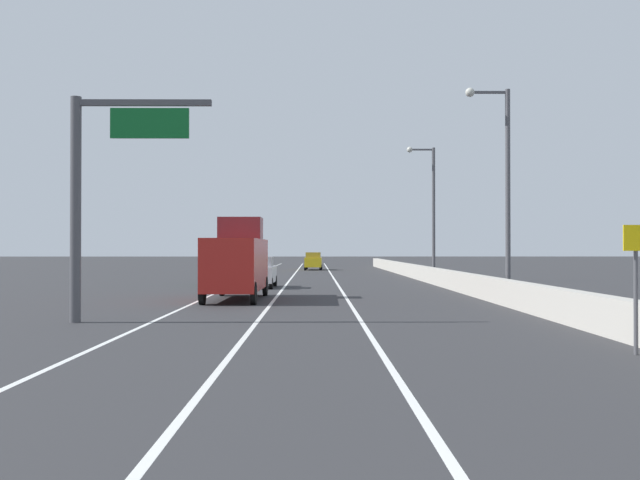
# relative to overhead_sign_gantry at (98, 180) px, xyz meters

# --- Properties ---
(ground_plane) EXTENTS (320.00, 320.00, 0.00)m
(ground_plane) POSITION_rel_overhead_sign_gantry_xyz_m (7.26, 41.37, -4.73)
(ground_plane) COLOR #2D2D30
(lane_stripe_left) EXTENTS (0.16, 130.00, 0.00)m
(lane_stripe_left) POSITION_rel_overhead_sign_gantry_xyz_m (1.76, 32.37, -4.73)
(lane_stripe_left) COLOR silver
(lane_stripe_left) RESTS_ON ground_plane
(lane_stripe_center) EXTENTS (0.16, 130.00, 0.00)m
(lane_stripe_center) POSITION_rel_overhead_sign_gantry_xyz_m (5.26, 32.37, -4.73)
(lane_stripe_center) COLOR silver
(lane_stripe_center) RESTS_ON ground_plane
(lane_stripe_right) EXTENTS (0.16, 130.00, 0.00)m
(lane_stripe_right) POSITION_rel_overhead_sign_gantry_xyz_m (8.76, 32.37, -4.73)
(lane_stripe_right) COLOR silver
(lane_stripe_right) RESTS_ON ground_plane
(jersey_barrier_right) EXTENTS (0.60, 120.00, 1.10)m
(jersey_barrier_right) POSITION_rel_overhead_sign_gantry_xyz_m (15.50, 17.37, -4.18)
(jersey_barrier_right) COLOR #B2ADA3
(jersey_barrier_right) RESTS_ON ground_plane
(overhead_sign_gantry) EXTENTS (4.68, 0.36, 7.50)m
(overhead_sign_gantry) POSITION_rel_overhead_sign_gantry_xyz_m (0.00, 0.00, 0.00)
(overhead_sign_gantry) COLOR #47474C
(overhead_sign_gantry) RESTS_ON ground_plane
(speed_advisory_sign) EXTENTS (0.60, 0.11, 3.00)m
(speed_advisory_sign) POSITION_rel_overhead_sign_gantry_xyz_m (14.60, -7.62, -2.96)
(speed_advisory_sign) COLOR #4C4C51
(speed_advisory_sign) RESTS_ON ground_plane
(lamp_post_right_second) EXTENTS (2.14, 0.44, 10.13)m
(lamp_post_right_second) POSITION_rel_overhead_sign_gantry_xyz_m (16.15, 10.70, 1.09)
(lamp_post_right_second) COLOR #4C4C51
(lamp_post_right_second) RESTS_ON ground_plane
(lamp_post_right_third) EXTENTS (2.14, 0.44, 10.13)m
(lamp_post_right_third) POSITION_rel_overhead_sign_gantry_xyz_m (15.90, 31.35, 1.09)
(lamp_post_right_third) COLOR #4C4C51
(lamp_post_right_third) RESTS_ON ground_plane
(car_yellow_0) EXTENTS (2.09, 4.69, 2.01)m
(car_yellow_0) POSITION_rel_overhead_sign_gantry_xyz_m (7.04, 60.45, -3.72)
(car_yellow_0) COLOR gold
(car_yellow_0) RESTS_ON ground_plane
(car_white_1) EXTENTS (1.99, 4.61, 1.93)m
(car_white_1) POSITION_rel_overhead_sign_gantry_xyz_m (3.73, 21.93, -3.76)
(car_white_1) COLOR white
(car_white_1) RESTS_ON ground_plane
(car_green_2) EXTENTS (1.94, 4.73, 1.92)m
(car_green_2) POSITION_rel_overhead_sign_gantry_xyz_m (0.87, 25.41, -3.77)
(car_green_2) COLOR #196033
(car_green_2) RESTS_ON ground_plane
(box_truck) EXTENTS (2.56, 7.68, 4.01)m
(box_truck) POSITION_rel_overhead_sign_gantry_xyz_m (3.46, 11.00, -2.90)
(box_truck) COLOR #A51E19
(box_truck) RESTS_ON ground_plane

